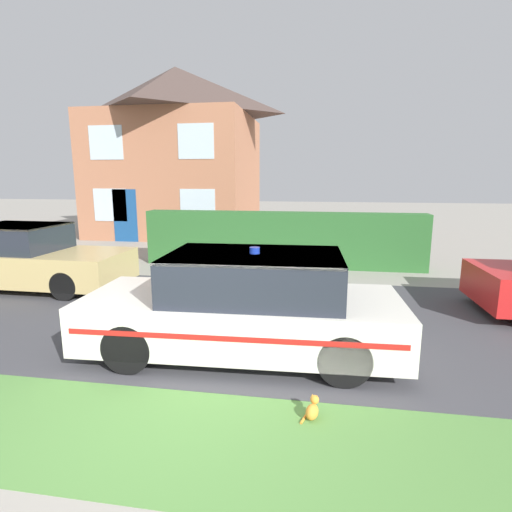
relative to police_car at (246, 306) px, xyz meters
name	(u,v)px	position (x,y,z in m)	size (l,w,h in m)	color
ground_plane	(168,420)	(-0.52, -1.77, -0.74)	(80.00, 80.00, 0.00)	gray
road_strip	(234,316)	(-0.52, 1.53, -0.73)	(28.00, 5.39, 0.01)	#424247
lawn_verge	(158,436)	(-0.52, -2.04, -0.73)	(28.00, 1.74, 0.01)	#568C42
garden_hedge	(282,239)	(-0.06, 6.01, 0.05)	(8.04, 0.63, 1.58)	#2D662D
police_car	(246,306)	(0.00, 0.00, 0.00)	(4.57, 1.94, 1.58)	black
cat	(312,410)	(1.00, -1.48, -0.64)	(0.22, 0.25, 0.25)	orange
neighbour_car_near	(28,259)	(-5.70, 2.74, -0.04)	(4.49, 1.82, 1.47)	black
house_left	(178,151)	(-5.52, 12.59, 3.01)	(6.96, 6.38, 7.35)	#A86B4C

